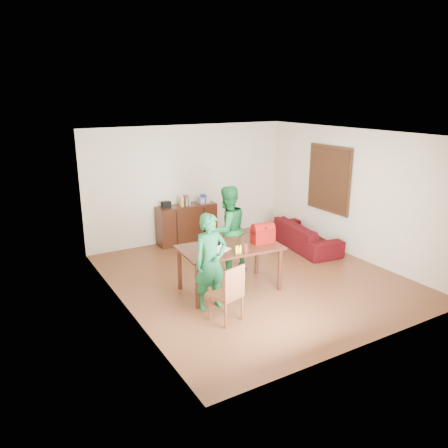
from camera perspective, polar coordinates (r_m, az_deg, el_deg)
room at (r=8.12m, az=3.60°, el=1.93°), size 5.20×5.70×2.90m
table at (r=7.64m, az=0.76°, el=-3.68°), size 1.81×1.10×0.82m
chair at (r=6.79m, az=0.34°, el=-10.47°), size 0.51×0.50×0.93m
person_near at (r=6.99m, az=-1.78°, el=-4.96°), size 0.59×0.39×1.59m
person_far at (r=8.38m, az=0.43°, el=-0.78°), size 0.90×0.73×1.71m
laptop at (r=7.41m, az=-0.49°, el=-3.11°), size 0.37×0.31×0.22m
bananas at (r=7.23m, az=1.89°, el=-3.75°), size 0.19×0.15×0.06m
bottle at (r=7.29m, az=2.84°, el=-3.05°), size 0.08×0.08×0.19m
red_bag at (r=7.78m, az=5.08°, el=-1.43°), size 0.42×0.27×0.29m
sofa at (r=10.08m, az=10.46°, el=-1.44°), size 1.03×2.05×0.57m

